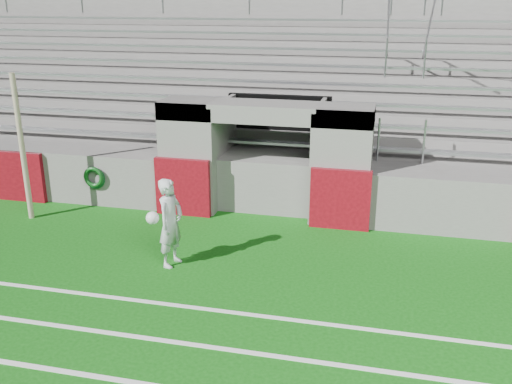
# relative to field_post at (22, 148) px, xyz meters

# --- Properties ---
(ground) EXTENTS (90.00, 90.00, 0.00)m
(ground) POSITION_rel_field_post_xyz_m (5.15, -1.95, -1.65)
(ground) COLOR #0E510D
(ground) RESTS_ON ground
(field_post) EXTENTS (0.12, 0.12, 3.30)m
(field_post) POSITION_rel_field_post_xyz_m (0.00, 0.00, 0.00)
(field_post) COLOR tan
(field_post) RESTS_ON ground
(stadium_structure) EXTENTS (26.00, 8.48, 5.42)m
(stadium_structure) POSITION_rel_field_post_xyz_m (5.15, 6.02, -0.16)
(stadium_structure) COLOR #63605D
(stadium_structure) RESTS_ON ground
(goalkeeper_with_ball) EXTENTS (0.69, 0.69, 1.70)m
(goalkeeper_with_ball) POSITION_rel_field_post_xyz_m (4.03, -1.52, -0.80)
(goalkeeper_with_ball) COLOR silver
(goalkeeper_with_ball) RESTS_ON ground
(hose_coil) EXTENTS (0.54, 0.15, 0.56)m
(hose_coil) POSITION_rel_field_post_xyz_m (1.13, 0.97, -0.90)
(hose_coil) COLOR #0B3818
(hose_coil) RESTS_ON ground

